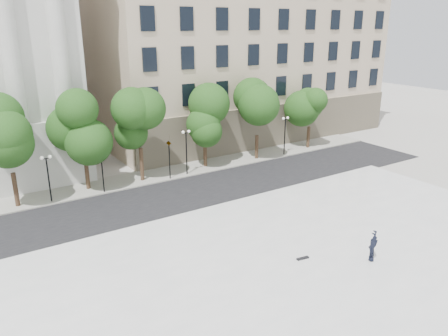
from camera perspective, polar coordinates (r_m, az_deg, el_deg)
The scene contains 11 objects.
ground at distance 22.74m, azimuth 10.47°, elevation -19.60°, with size 160.00×160.00×0.00m, color #B2B0A8.
plaza at distance 24.41m, azimuth 5.52°, elevation -15.75°, with size 44.00×22.00×0.45m, color white.
street at distance 35.99m, azimuth -9.50°, elevation -4.58°, with size 60.00×8.00×0.02m, color black.
far_sidewalk at distance 41.20m, azimuth -12.90°, elevation -1.73°, with size 60.00×4.00×0.12m, color #A3A196.
building_east at distance 61.18m, azimuth -0.54°, elevation 15.79°, with size 36.00×26.15×23.00m.
traffic_light_west at distance 37.87m, azimuth -15.80°, elevation 1.90°, with size 0.92×1.55×4.12m.
traffic_light_east at distance 40.02m, azimuth -7.23°, elevation 3.53°, with size 0.85×1.87×4.24m.
person_lying at distance 27.82m, azimuth 18.67°, elevation -10.95°, with size 0.69×0.46×1.90m, color black.
skateboard at distance 27.14m, azimuth 10.24°, elevation -11.52°, with size 0.80×0.21×0.08m, color black.
street_trees at distance 39.48m, azimuth -12.34°, elevation 5.33°, with size 47.72×4.90×7.93m.
lamp_posts at distance 39.09m, azimuth -12.35°, elevation 1.65°, with size 36.24×0.28×4.42m.
Camera 1 is at (-12.86, -12.63, 13.87)m, focal length 35.00 mm.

